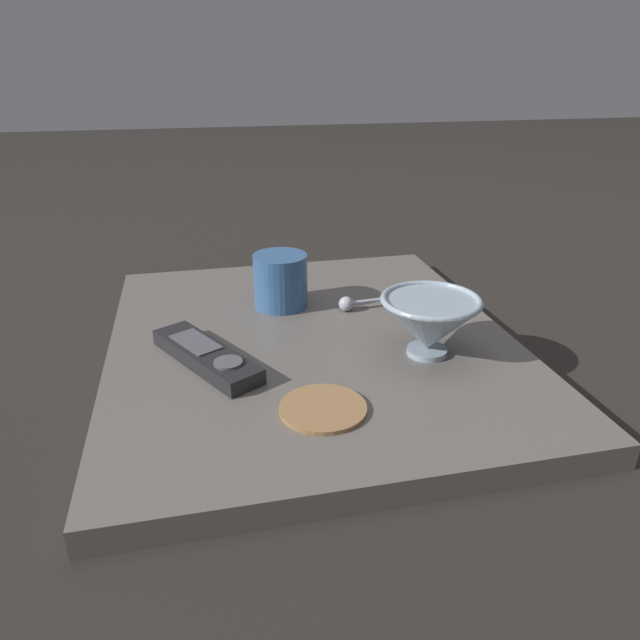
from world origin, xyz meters
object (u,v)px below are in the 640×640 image
object	(u,v)px
teaspoon	(359,302)
tv_remote_near	(206,356)
cereal_bowl	(429,323)
coffee_mug	(280,281)
drink_coaster	(323,408)

from	to	relation	value
teaspoon	tv_remote_near	size ratio (longest dim) A/B	0.81
cereal_bowl	teaspoon	world-z (taller)	cereal_bowl
teaspoon	tv_remote_near	world-z (taller)	same
coffee_mug	teaspoon	world-z (taller)	coffee_mug
teaspoon	tv_remote_near	distance (m)	0.27
coffee_mug	teaspoon	size ratio (longest dim) A/B	0.55
cereal_bowl	drink_coaster	xyz separation A→B (m)	(-0.16, -0.10, -0.04)
tv_remote_near	drink_coaster	size ratio (longest dim) A/B	1.93
cereal_bowl	drink_coaster	world-z (taller)	cereal_bowl
drink_coaster	teaspoon	bearing A→B (deg)	66.07
cereal_bowl	coffee_mug	size ratio (longest dim) A/B	1.55
tv_remote_near	coffee_mug	bearing A→B (deg)	53.57
cereal_bowl	tv_remote_near	world-z (taller)	cereal_bowl
cereal_bowl	coffee_mug	xyz separation A→B (m)	(-0.16, 0.20, -0.00)
cereal_bowl	coffee_mug	bearing A→B (deg)	128.54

